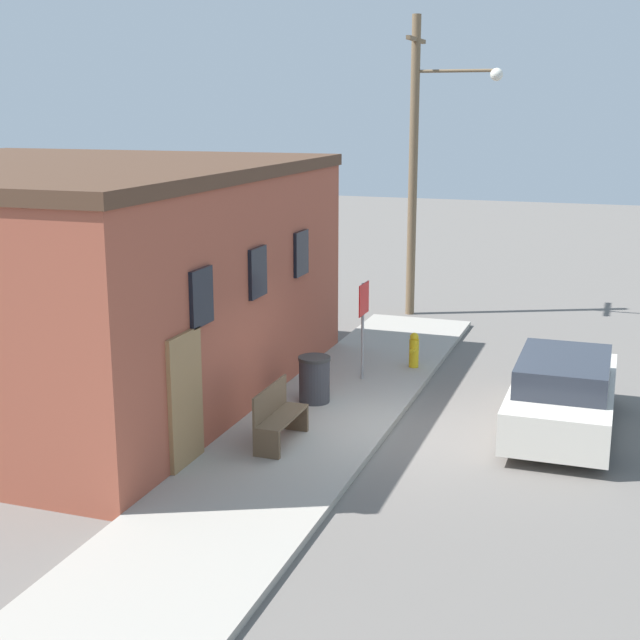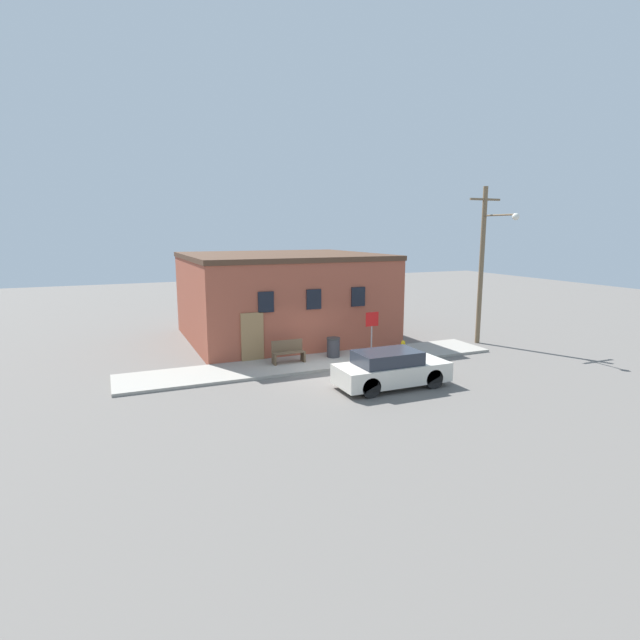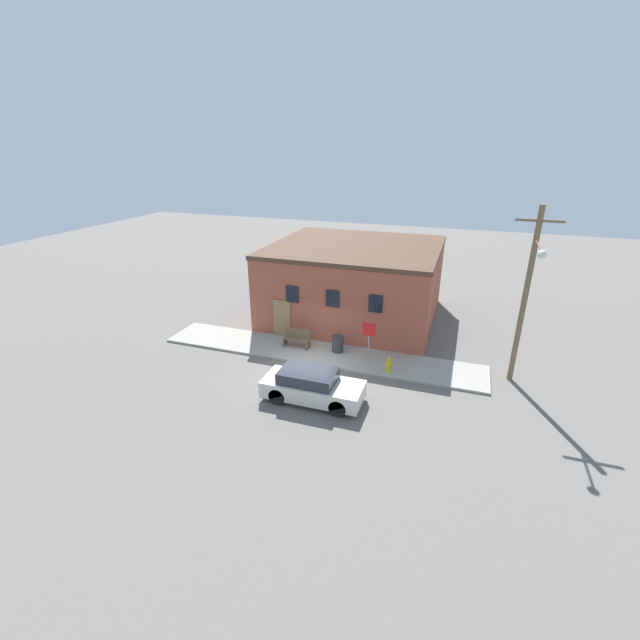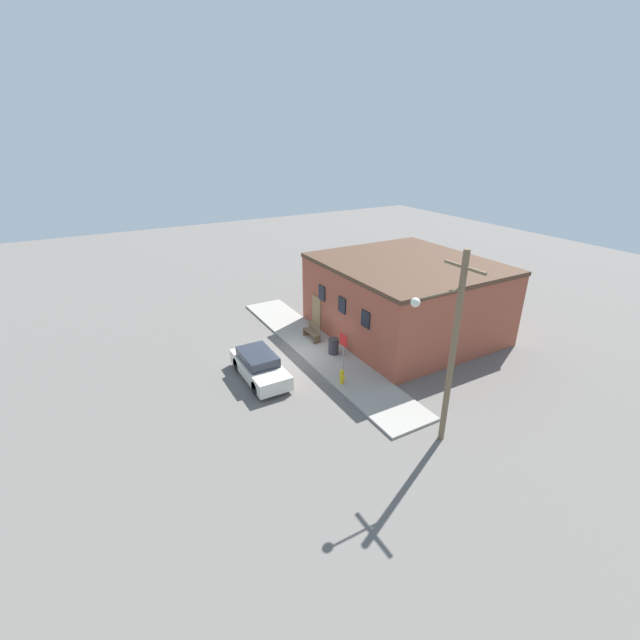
# 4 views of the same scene
# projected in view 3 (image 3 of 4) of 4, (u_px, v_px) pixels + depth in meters

# --- Properties ---
(ground_plane) EXTENTS (80.00, 80.00, 0.00)m
(ground_plane) POSITION_uv_depth(u_px,v_px,m) (309.00, 366.00, 20.71)
(ground_plane) COLOR #66605B
(sidewalk) EXTENTS (16.51, 2.59, 0.12)m
(sidewalk) POSITION_uv_depth(u_px,v_px,m) (318.00, 353.00, 21.82)
(sidewalk) COLOR #9E998E
(sidewalk) RESTS_ON ground
(brick_building) EXTENTS (9.68, 9.02, 4.47)m
(brick_building) POSITION_uv_depth(u_px,v_px,m) (355.00, 281.00, 25.90)
(brick_building) COLOR #9E4C38
(brick_building) RESTS_ON ground
(fire_hydrant) EXTENTS (0.43, 0.21, 0.75)m
(fire_hydrant) POSITION_uv_depth(u_px,v_px,m) (388.00, 365.00, 19.79)
(fire_hydrant) COLOR gold
(fire_hydrant) RESTS_ON sidewalk
(stop_sign) EXTENTS (0.63, 0.06, 1.97)m
(stop_sign) POSITION_uv_depth(u_px,v_px,m) (369.00, 335.00, 20.44)
(stop_sign) COLOR gray
(stop_sign) RESTS_ON sidewalk
(bench) EXTENTS (1.38, 0.44, 0.96)m
(bench) POSITION_uv_depth(u_px,v_px,m) (297.00, 339.00, 22.23)
(bench) COLOR brown
(bench) RESTS_ON sidewalk
(trash_bin) EXTENTS (0.60, 0.60, 0.87)m
(trash_bin) POSITION_uv_depth(u_px,v_px,m) (338.00, 344.00, 21.70)
(trash_bin) COLOR #333338
(trash_bin) RESTS_ON sidewalk
(utility_pole) EXTENTS (1.80, 2.34, 7.78)m
(utility_pole) POSITION_uv_depth(u_px,v_px,m) (527.00, 292.00, 17.79)
(utility_pole) COLOR brown
(utility_pole) RESTS_ON ground
(parked_car) EXTENTS (4.18, 1.68, 1.37)m
(parked_car) POSITION_uv_depth(u_px,v_px,m) (312.00, 386.00, 17.68)
(parked_car) COLOR black
(parked_car) RESTS_ON ground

